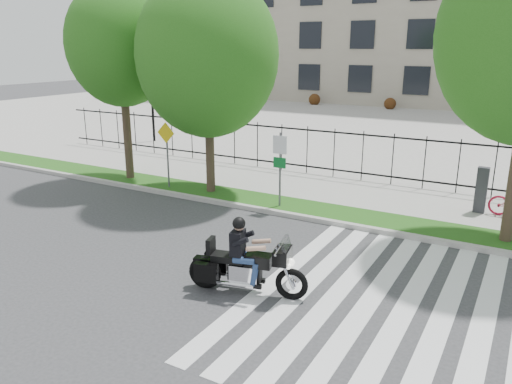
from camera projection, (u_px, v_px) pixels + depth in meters
The scene contains 13 objects.
ground at pixel (204, 259), 13.03m from camera, with size 120.00×120.00×0.00m, color #323234.
curb at pixel (276, 213), 16.43m from camera, with size 60.00×0.20×0.15m, color #A4A29A.
grass_verge at pixel (288, 206), 17.14m from camera, with size 60.00×1.50×0.15m, color #1F4E13.
sidewalk at pixel (316, 188), 19.23m from camera, with size 60.00×3.50×0.15m, color gray.
plaza at pixel (418, 127), 33.87m from camera, with size 80.00×34.00×0.10m, color gray.
crosswalk_stripes at pixel (388, 304), 10.74m from camera, with size 5.70×8.00×0.01m, color silver, non-canonical shape.
iron_fence at pixel (334, 153), 20.38m from camera, with size 30.00×0.06×2.00m, color black, non-canonical shape.
lamp_post_left at pixel (151, 86), 27.83m from camera, with size 1.06×0.70×4.25m.
street_tree_0 at pixel (121, 44), 19.06m from camera, with size 4.16×4.16×7.67m.
street_tree_1 at pixel (207, 55), 17.26m from camera, with size 4.97×4.97×7.76m.
sign_pole_regulatory at pixel (280, 160), 16.43m from camera, with size 0.50×0.09×2.50m.
sign_pole_warning at pixel (167, 146), 18.69m from camera, with size 0.78×0.09×2.49m.
motorcycle_rider at pixel (246, 264), 11.05m from camera, with size 2.75×1.15×2.15m.
Camera 1 is at (7.11, -9.78, 5.35)m, focal length 35.00 mm.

